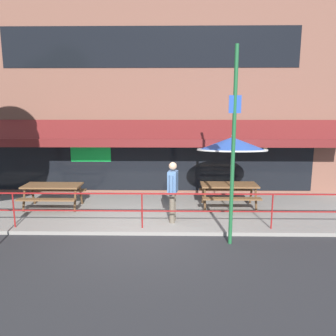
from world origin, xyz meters
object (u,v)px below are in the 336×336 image
object	(u,v)px
picnic_table_left	(53,190)
picnic_table_centre	(229,189)
patio_umbrella_centre	(232,144)
street_sign_pole	(233,147)
pedestrian_walking	(173,189)

from	to	relation	value
picnic_table_left	picnic_table_centre	world-z (taller)	same
picnic_table_centre	patio_umbrella_centre	xyz separation A→B (m)	(0.00, -0.27, 1.47)
street_sign_pole	patio_umbrella_centre	bearing A→B (deg)	80.56
picnic_table_centre	pedestrian_walking	distance (m)	2.32
picnic_table_left	pedestrian_walking	size ratio (longest dim) A/B	1.05
street_sign_pole	pedestrian_walking	bearing A→B (deg)	138.01
picnic_table_left	picnic_table_centre	xyz separation A→B (m)	(5.65, 0.19, 0.00)
picnic_table_left	picnic_table_centre	distance (m)	5.65
picnic_table_centre	patio_umbrella_centre	size ratio (longest dim) A/B	0.75
picnic_table_left	patio_umbrella_centre	world-z (taller)	patio_umbrella_centre
picnic_table_left	pedestrian_walking	world-z (taller)	pedestrian_walking
picnic_table_left	picnic_table_centre	size ratio (longest dim) A/B	1.00
picnic_table_centre	patio_umbrella_centre	world-z (taller)	patio_umbrella_centre
picnic_table_centre	street_sign_pole	bearing A→B (deg)	-98.49
patio_umbrella_centre	pedestrian_walking	distance (m)	2.41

